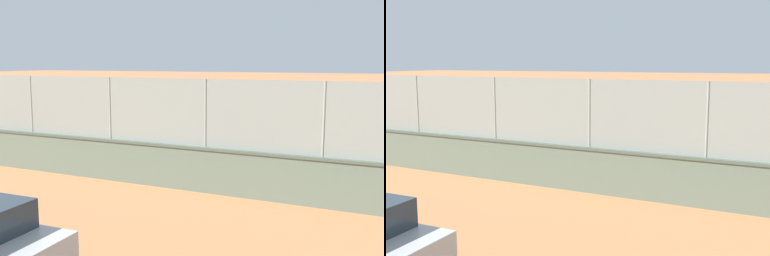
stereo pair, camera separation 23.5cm
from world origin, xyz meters
The scene contains 8 objects.
ground_plane centered at (0.00, 0.00, 0.00)m, with size 260.00×260.00×0.00m, color #B27247.
perimeter_wall centered at (1.91, 10.42, 0.67)m, with size 30.08×0.62×1.33m.
fence_panel_on_wall centered at (1.91, 10.42, 2.30)m, with size 29.54×0.36×1.94m.
player_foreground_swinging centered at (1.37, 4.89, 1.01)m, with size 0.78×1.24×1.70m.
player_crossing_court centered at (-5.31, 3.99, 0.90)m, with size 0.70×1.19×1.53m.
sports_ball centered at (2.38, 6.99, 0.05)m, with size 0.10×0.10×0.10m, color #3399D8.
spare_ball_by_wall centered at (0.73, 9.58, 0.08)m, with size 0.16×0.16×0.16m, color yellow.
courtside_bench centered at (5.23, 8.33, 0.46)m, with size 1.60×0.40×0.87m.
Camera 1 is at (-8.12, 22.41, 3.76)m, focal length 43.16 mm.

